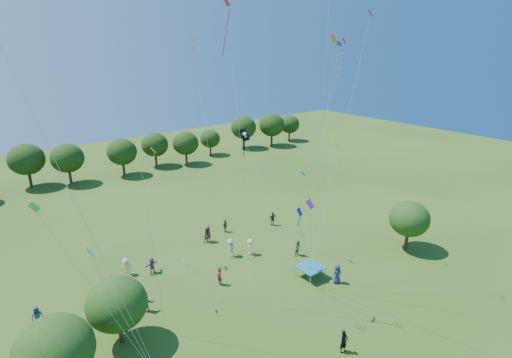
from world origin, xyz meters
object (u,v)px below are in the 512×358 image
object	(u,v)px
near_tree_west	(55,351)
near_tree_east	(409,219)
tent_blue	(311,267)
red_high_kite	(231,58)
pirate_kite	(246,139)
man_in_black	(344,342)
near_tree_north	(117,304)
tent_red_stripe	(107,294)

from	to	relation	value
near_tree_west	near_tree_east	size ratio (longest dim) A/B	1.08
near_tree_east	tent_blue	world-z (taller)	near_tree_east
near_tree_west	tent_blue	bearing A→B (deg)	0.17
red_high_kite	pirate_kite	bearing A→B (deg)	41.04
near_tree_east	near_tree_west	bearing A→B (deg)	175.86
near_tree_west	man_in_black	size ratio (longest dim) A/B	3.24
near_tree_north	red_high_kite	bearing A→B (deg)	-9.65
near_tree_east	tent_blue	bearing A→B (deg)	168.19
near_tree_west	tent_blue	xyz separation A→B (m)	(21.44, 0.06, -2.60)
near_tree_east	red_high_kite	xyz separation A→B (m)	(-19.57, 3.47, 16.19)
near_tree_west	tent_blue	world-z (taller)	near_tree_west
red_high_kite	tent_blue	bearing A→B (deg)	-7.34
red_high_kite	tent_red_stripe	bearing A→B (deg)	142.05
tent_blue	man_in_black	bearing A→B (deg)	-121.84
near_tree_east	pirate_kite	bearing A→B (deg)	157.78
man_in_black	near_tree_east	bearing A→B (deg)	23.26
tent_blue	near_tree_north	bearing A→B (deg)	171.41
tent_red_stripe	pirate_kite	xyz separation A→B (m)	(11.89, -3.43, 11.91)
tent_red_stripe	pirate_kite	size ratio (longest dim) A/B	0.18
near_tree_east	red_high_kite	bearing A→B (deg)	169.95
near_tree_north	near_tree_east	bearing A→B (deg)	-9.92
tent_red_stripe	red_high_kite	distance (m)	21.38
near_tree_north	tent_blue	bearing A→B (deg)	-8.59
pirate_kite	red_high_kite	xyz separation A→B (m)	(-3.54, -3.08, 6.67)
near_tree_east	pirate_kite	distance (m)	19.77
pirate_kite	tent_red_stripe	bearing A→B (deg)	163.89
near_tree_east	red_high_kite	size ratio (longest dim) A/B	0.24
man_in_black	pirate_kite	bearing A→B (deg)	90.99
tent_blue	red_high_kite	size ratio (longest dim) A/B	0.10
near_tree_west	red_high_kite	bearing A→B (deg)	4.44
near_tree_north	pirate_kite	world-z (taller)	pirate_kite
near_tree_east	tent_blue	distance (m)	12.31
pirate_kite	near_tree_north	bearing A→B (deg)	-173.10
near_tree_west	near_tree_north	xyz separation A→B (m)	(4.58, 2.61, -0.34)
tent_red_stripe	red_high_kite	bearing A→B (deg)	-37.95
near_tree_west	red_high_kite	xyz separation A→B (m)	(13.69, 1.06, 15.98)
tent_red_stripe	tent_blue	distance (m)	17.77
near_tree_north	man_in_black	xyz separation A→B (m)	(11.84, -10.64, -2.41)
near_tree_east	man_in_black	world-z (taller)	near_tree_east
near_tree_north	tent_red_stripe	distance (m)	5.50
pirate_kite	red_high_kite	distance (m)	8.15
tent_blue	pirate_kite	bearing A→B (deg)	135.95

